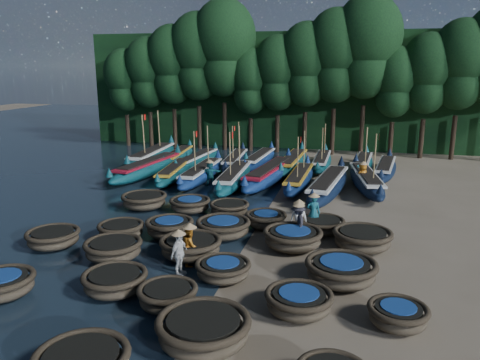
% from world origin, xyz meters
% --- Properties ---
extents(ground, '(120.00, 120.00, 0.00)m').
position_xyz_m(ground, '(0.00, 0.00, 0.00)').
color(ground, '#7B6E5A').
rests_on(ground, ground).
extents(foliage_wall, '(40.00, 3.00, 10.00)m').
position_xyz_m(foliage_wall, '(0.00, 23.50, 5.00)').
color(foliage_wall, black).
rests_on(foliage_wall, ground).
extents(coracle_3, '(2.65, 2.65, 0.84)m').
position_xyz_m(coracle_3, '(0.53, -8.57, 0.48)').
color(coracle_3, '#4D4330').
rests_on(coracle_3, ground).
extents(coracle_5, '(2.46, 2.46, 0.74)m').
position_xyz_m(coracle_5, '(-6.48, -7.50, 0.43)').
color(coracle_5, '#4D4330').
rests_on(coracle_5, ground).
extents(coracle_6, '(2.13, 2.13, 0.73)m').
position_xyz_m(coracle_6, '(-3.15, -6.43, 0.41)').
color(coracle_6, '#4D4330').
rests_on(coracle_6, ground).
extents(coracle_7, '(2.04, 2.04, 0.71)m').
position_xyz_m(coracle_7, '(-1.13, -6.94, 0.41)').
color(coracle_7, '#4D4330').
rests_on(coracle_7, ground).
extents(coracle_8, '(2.05, 2.05, 0.70)m').
position_xyz_m(coracle_8, '(2.75, -6.34, 0.41)').
color(coracle_8, '#4D4330').
rests_on(coracle_8, ground).
extents(coracle_9, '(2.08, 2.08, 0.67)m').
position_xyz_m(coracle_9, '(5.53, -6.43, 0.39)').
color(coracle_9, '#4D4330').
rests_on(coracle_9, ground).
extents(coracle_10, '(2.31, 2.31, 0.72)m').
position_xyz_m(coracle_10, '(-7.49, -3.45, 0.41)').
color(coracle_10, '#4D4330').
rests_on(coracle_10, ground).
extents(coracle_11, '(2.61, 2.61, 0.77)m').
position_xyz_m(coracle_11, '(-4.52, -4.02, 0.44)').
color(coracle_11, '#4D4330').
rests_on(coracle_11, ground).
extents(coracle_12, '(2.73, 2.73, 0.79)m').
position_xyz_m(coracle_12, '(-1.74, -3.15, 0.45)').
color(coracle_12, '#4D4330').
rests_on(coracle_12, ground).
extents(coracle_13, '(2.03, 2.03, 0.66)m').
position_xyz_m(coracle_13, '(-0.04, -4.66, 0.38)').
color(coracle_13, '#4D4330').
rests_on(coracle_13, ground).
extents(coracle_14, '(3.00, 3.00, 0.81)m').
position_xyz_m(coracle_14, '(3.90, -4.01, 0.47)').
color(coracle_14, '#4D4330').
rests_on(coracle_14, ground).
extents(coracle_15, '(2.37, 2.37, 0.71)m').
position_xyz_m(coracle_15, '(-5.27, -1.97, 0.41)').
color(coracle_15, '#4D4330').
rests_on(coracle_15, ground).
extents(coracle_16, '(2.44, 2.44, 0.80)m').
position_xyz_m(coracle_16, '(-3.35, -1.30, 0.46)').
color(coracle_16, '#4D4330').
rests_on(coracle_16, ground).
extents(coracle_17, '(2.73, 2.73, 0.78)m').
position_xyz_m(coracle_17, '(-1.14, -0.72, 0.45)').
color(coracle_17, '#4D4330').
rests_on(coracle_17, ground).
extents(coracle_18, '(2.40, 2.40, 0.80)m').
position_xyz_m(coracle_18, '(1.92, -1.32, 0.46)').
color(coracle_18, '#4D4330').
rests_on(coracle_18, ground).
extents(coracle_19, '(2.48, 2.48, 0.81)m').
position_xyz_m(coracle_19, '(4.63, -0.75, 0.46)').
color(coracle_19, '#4D4330').
rests_on(coracle_19, ground).
extents(coracle_20, '(2.53, 2.53, 0.77)m').
position_xyz_m(coracle_20, '(-6.18, 2.27, 0.44)').
color(coracle_20, '#4D4330').
rests_on(coracle_20, ground).
extents(coracle_21, '(2.06, 2.06, 0.71)m').
position_xyz_m(coracle_21, '(-3.70, 2.26, 0.41)').
color(coracle_21, '#4D4330').
rests_on(coracle_21, ground).
extents(coracle_22, '(2.08, 2.08, 0.71)m').
position_xyz_m(coracle_22, '(-1.61, 2.09, 0.41)').
color(coracle_22, '#4D4330').
rests_on(coracle_22, ground).
extents(coracle_23, '(1.98, 1.98, 0.72)m').
position_xyz_m(coracle_23, '(0.42, 0.85, 0.42)').
color(coracle_23, '#4D4330').
rests_on(coracle_23, ground).
extents(coracle_24, '(2.40, 2.40, 0.66)m').
position_xyz_m(coracle_24, '(2.94, 0.80, 0.38)').
color(coracle_24, '#4D4330').
rests_on(coracle_24, ground).
extents(long_boat_1, '(2.56, 8.77, 1.55)m').
position_xyz_m(long_boat_1, '(-9.02, 8.99, 0.59)').
color(long_boat_1, '#0F5255').
rests_on(long_boat_1, ground).
extents(long_boat_2, '(2.05, 7.44, 1.32)m').
position_xyz_m(long_boat_2, '(-7.00, 8.57, 0.50)').
color(long_boat_2, '#0F5255').
rests_on(long_boat_2, ground).
extents(long_boat_3, '(1.43, 8.06, 3.42)m').
position_xyz_m(long_boat_3, '(-5.16, 8.51, 0.54)').
color(long_boat_3, navy).
rests_on(long_boat_3, ground).
extents(long_boat_4, '(1.81, 8.33, 3.54)m').
position_xyz_m(long_boat_4, '(-2.85, 7.81, 0.56)').
color(long_boat_4, '#0F5255').
rests_on(long_boat_4, ground).
extents(long_boat_5, '(2.79, 8.92, 1.58)m').
position_xyz_m(long_boat_5, '(-0.89, 9.01, 0.60)').
color(long_boat_5, navy).
rests_on(long_boat_5, ground).
extents(long_boat_6, '(1.62, 7.77, 3.30)m').
position_xyz_m(long_boat_6, '(1.02, 8.48, 0.52)').
color(long_boat_6, navy).
rests_on(long_boat_6, ground).
extents(long_boat_7, '(2.69, 8.81, 1.56)m').
position_xyz_m(long_boat_7, '(2.84, 7.05, 0.60)').
color(long_boat_7, '#0D1B32').
rests_on(long_boat_7, ground).
extents(long_boat_8, '(2.71, 8.31, 3.57)m').
position_xyz_m(long_boat_8, '(4.93, 8.89, 0.57)').
color(long_boat_8, '#0D1B32').
rests_on(long_boat_8, ground).
extents(long_boat_9, '(1.97, 9.10, 3.87)m').
position_xyz_m(long_boat_9, '(-10.42, 12.78, 0.61)').
color(long_boat_9, '#0F5255').
rests_on(long_boat_9, ground).
extents(long_boat_10, '(1.89, 7.32, 1.29)m').
position_xyz_m(long_boat_10, '(-8.77, 13.80, 0.49)').
color(long_boat_10, '#0F5255').
rests_on(long_boat_10, ground).
extents(long_boat_11, '(1.94, 7.40, 1.31)m').
position_xyz_m(long_boat_11, '(-6.87, 12.79, 0.50)').
color(long_boat_11, '#0F5255').
rests_on(long_boat_11, ground).
extents(long_boat_12, '(1.82, 7.45, 3.17)m').
position_xyz_m(long_boat_12, '(-4.14, 13.15, 0.50)').
color(long_boat_12, '#0D1B32').
rests_on(long_boat_12, ground).
extents(long_boat_13, '(1.85, 7.68, 1.35)m').
position_xyz_m(long_boat_13, '(-2.49, 13.87, 0.52)').
color(long_boat_13, navy).
rests_on(long_boat_13, ground).
extents(long_boat_14, '(1.91, 8.42, 1.48)m').
position_xyz_m(long_boat_14, '(0.01, 13.15, 0.56)').
color(long_boat_14, '#0F5255').
rests_on(long_boat_14, ground).
extents(long_boat_15, '(1.36, 7.28, 3.09)m').
position_xyz_m(long_boat_15, '(1.97, 14.30, 0.49)').
color(long_boat_15, '#0F5255').
rests_on(long_boat_15, ground).
extents(long_boat_16, '(1.99, 7.57, 1.34)m').
position_xyz_m(long_boat_16, '(4.78, 13.79, 0.51)').
color(long_boat_16, '#0F5255').
rests_on(long_boat_16, ground).
extents(long_boat_17, '(2.25, 7.43, 1.32)m').
position_xyz_m(long_boat_17, '(6.26, 12.79, 0.50)').
color(long_boat_17, '#0D1B32').
rests_on(long_boat_17, ground).
extents(fisherman_0, '(0.81, 0.61, 1.70)m').
position_xyz_m(fisherman_0, '(1.95, 0.33, 0.82)').
color(fisherman_0, silver).
rests_on(fisherman_0, ground).
extents(fisherman_1, '(0.62, 0.52, 1.84)m').
position_xyz_m(fisherman_1, '(2.52, 1.06, 0.93)').
color(fisherman_1, '#195D6A').
rests_on(fisherman_1, ground).
extents(fisherman_2, '(0.77, 0.88, 1.71)m').
position_xyz_m(fisherman_2, '(-1.54, -3.74, 0.82)').
color(fisherman_2, '#B96A18').
rests_on(fisherman_2, ground).
extents(fisherman_3, '(0.84, 1.18, 1.85)m').
position_xyz_m(fisherman_3, '(2.03, -0.52, 0.86)').
color(fisherman_3, black).
rests_on(fisherman_3, ground).
extents(fisherman_4, '(0.59, 0.99, 1.79)m').
position_xyz_m(fisherman_4, '(-1.62, -4.67, 0.86)').
color(fisherman_4, silver).
rests_on(fisherman_4, ground).
extents(fisherman_5, '(1.45, 1.01, 1.70)m').
position_xyz_m(fisherman_5, '(-4.35, 7.75, 0.79)').
color(fisherman_5, '#195D6A').
rests_on(fisherman_5, ground).
extents(fisherman_6, '(0.92, 0.93, 1.82)m').
position_xyz_m(fisherman_6, '(4.72, 8.77, 0.87)').
color(fisherman_6, '#B96A18').
rests_on(fisherman_6, ground).
extents(tree_0, '(3.68, 3.68, 8.68)m').
position_xyz_m(tree_0, '(-16.00, 20.00, 5.97)').
color(tree_0, black).
rests_on(tree_0, ground).
extents(tree_1, '(4.09, 4.09, 9.65)m').
position_xyz_m(tree_1, '(-13.70, 20.00, 6.65)').
color(tree_1, black).
rests_on(tree_1, ground).
extents(tree_2, '(4.51, 4.51, 10.63)m').
position_xyz_m(tree_2, '(-11.40, 20.00, 7.32)').
color(tree_2, black).
rests_on(tree_2, ground).
extents(tree_3, '(4.92, 4.92, 11.60)m').
position_xyz_m(tree_3, '(-9.10, 20.00, 8.00)').
color(tree_3, black).
rests_on(tree_3, ground).
extents(tree_4, '(5.34, 5.34, 12.58)m').
position_xyz_m(tree_4, '(-6.80, 20.00, 8.67)').
color(tree_4, black).
rests_on(tree_4, ground).
extents(tree_5, '(3.68, 3.68, 8.68)m').
position_xyz_m(tree_5, '(-4.50, 20.00, 5.97)').
color(tree_5, black).
rests_on(tree_5, ground).
extents(tree_6, '(4.09, 4.09, 9.65)m').
position_xyz_m(tree_6, '(-2.20, 20.00, 6.65)').
color(tree_6, black).
rests_on(tree_6, ground).
extents(tree_7, '(4.51, 4.51, 10.63)m').
position_xyz_m(tree_7, '(0.10, 20.00, 7.32)').
color(tree_7, black).
rests_on(tree_7, ground).
extents(tree_8, '(4.92, 4.92, 11.60)m').
position_xyz_m(tree_8, '(2.40, 20.00, 8.00)').
color(tree_8, black).
rests_on(tree_8, ground).
extents(tree_9, '(5.34, 5.34, 12.58)m').
position_xyz_m(tree_9, '(4.70, 20.00, 8.67)').
color(tree_9, black).
rests_on(tree_9, ground).
extents(tree_10, '(3.68, 3.68, 8.68)m').
position_xyz_m(tree_10, '(7.00, 20.00, 5.97)').
color(tree_10, black).
rests_on(tree_10, ground).
extents(tree_11, '(4.09, 4.09, 9.65)m').
position_xyz_m(tree_11, '(9.30, 20.00, 6.65)').
color(tree_11, black).
rests_on(tree_11, ground).
extents(tree_12, '(4.51, 4.51, 10.63)m').
position_xyz_m(tree_12, '(11.60, 20.00, 7.32)').
color(tree_12, black).
rests_on(tree_12, ground).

